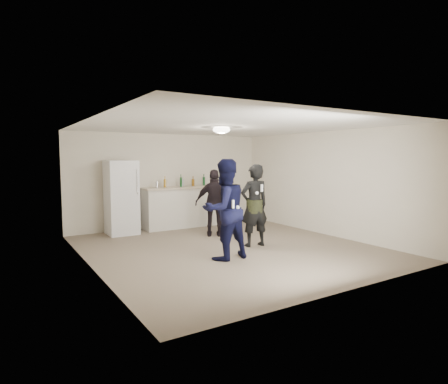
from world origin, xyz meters
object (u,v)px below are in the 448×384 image
man (225,209)px  shaker (157,185)px  spectator (215,203)px  counter (191,207)px  woman (254,205)px  fridge (121,197)px

man → shaker: bearing=-95.1°
man → spectator: size_ratio=1.16×
counter → shaker: (-0.95, 0.04, 0.65)m
man → spectator: bearing=-120.0°
counter → woman: bearing=-88.4°
man → spectator: (0.88, 1.85, -0.13)m
man → woman: 1.19m
shaker → man: bearing=-90.7°
shaker → woman: woman is taller
counter → shaker: shaker is taller
counter → fridge: fridge is taller
fridge → man: 3.40m
counter → woman: (0.08, -2.81, 0.34)m
woman → counter: bearing=-82.5°
fridge → shaker: bearing=6.3°
counter → spectator: size_ratio=1.63×
counter → spectator: (-0.10, -1.49, 0.27)m
counter → spectator: bearing=-94.0°
spectator → woman: bearing=127.8°
fridge → man: bearing=-74.1°
woman → man: bearing=32.2°
man → woman: (1.07, 0.53, -0.06)m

